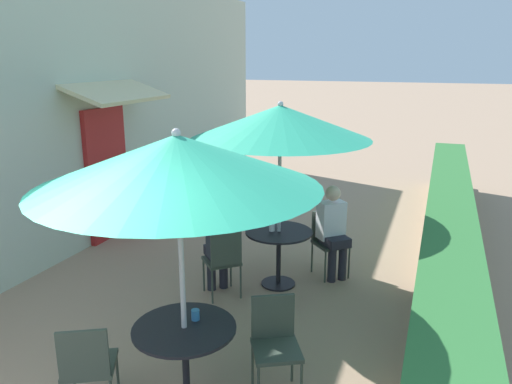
{
  "coord_description": "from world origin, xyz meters",
  "views": [
    {
      "loc": [
        2.54,
        -1.41,
        2.86
      ],
      "look_at": [
        0.15,
        5.0,
        1.0
      ],
      "focal_mm": 35.0,
      "sensor_mm": 36.0,
      "label": 1
    }
  ],
  "objects_px": {
    "patio_umbrella_near": "(177,162)",
    "cafe_chair_mid_left": "(328,237)",
    "patio_umbrella_mid": "(280,122)",
    "seated_patron_mid_left": "(333,228)",
    "cafe_chair_near_left": "(275,338)",
    "seated_patron_mid_right": "(220,242)",
    "coffee_cup_near": "(195,315)",
    "patio_table_mid": "(279,244)",
    "cafe_chair_near_right": "(87,364)",
    "coffee_cup_mid": "(272,228)",
    "cafe_chair_mid_right": "(223,258)",
    "patio_table_near": "(185,346)"
  },
  "relations": [
    {
      "from": "patio_umbrella_near",
      "to": "patio_table_mid",
      "type": "bearing_deg",
      "value": 89.77
    },
    {
      "from": "seated_patron_mid_right",
      "to": "coffee_cup_mid",
      "type": "distance_m",
      "value": 0.69
    },
    {
      "from": "cafe_chair_mid_left",
      "to": "seated_patron_mid_right",
      "type": "xyz_separation_m",
      "value": [
        -1.1,
        -1.06,
        0.17
      ]
    },
    {
      "from": "patio_umbrella_near",
      "to": "cafe_chair_mid_left",
      "type": "xyz_separation_m",
      "value": [
        0.52,
        3.05,
        -1.59
      ]
    },
    {
      "from": "patio_table_near",
      "to": "cafe_chair_mid_right",
      "type": "bearing_deg",
      "value": 104.83
    },
    {
      "from": "patio_table_near",
      "to": "seated_patron_mid_right",
      "type": "height_order",
      "value": "seated_patron_mid_right"
    },
    {
      "from": "patio_umbrella_near",
      "to": "cafe_chair_mid_left",
      "type": "height_order",
      "value": "patio_umbrella_near"
    },
    {
      "from": "cafe_chair_mid_left",
      "to": "seated_patron_mid_left",
      "type": "height_order",
      "value": "seated_patron_mid_left"
    },
    {
      "from": "patio_table_mid",
      "to": "seated_patron_mid_left",
      "type": "distance_m",
      "value": 0.78
    },
    {
      "from": "patio_table_near",
      "to": "patio_table_mid",
      "type": "height_order",
      "value": "same"
    },
    {
      "from": "coffee_cup_near",
      "to": "cafe_chair_mid_left",
      "type": "xyz_separation_m",
      "value": [
        0.49,
        2.91,
        -0.26
      ]
    },
    {
      "from": "coffee_cup_near",
      "to": "patio_umbrella_near",
      "type": "bearing_deg",
      "value": -103.31
    },
    {
      "from": "patio_umbrella_near",
      "to": "coffee_cup_mid",
      "type": "bearing_deg",
      "value": 91.73
    },
    {
      "from": "cafe_chair_mid_left",
      "to": "coffee_cup_mid",
      "type": "relative_size",
      "value": 9.67
    },
    {
      "from": "cafe_chair_near_right",
      "to": "seated_patron_mid_left",
      "type": "distance_m",
      "value": 3.62
    },
    {
      "from": "cafe_chair_near_right",
      "to": "coffee_cup_near",
      "type": "distance_m",
      "value": 0.92
    },
    {
      "from": "patio_table_mid",
      "to": "patio_umbrella_mid",
      "type": "distance_m",
      "value": 1.55
    },
    {
      "from": "patio_umbrella_near",
      "to": "cafe_chair_near_right",
      "type": "relative_size",
      "value": 2.71
    },
    {
      "from": "patio_table_near",
      "to": "cafe_chair_near_right",
      "type": "bearing_deg",
      "value": -145.77
    },
    {
      "from": "patio_table_mid",
      "to": "cafe_chair_mid_left",
      "type": "relative_size",
      "value": 0.98
    },
    {
      "from": "coffee_cup_near",
      "to": "seated_patron_mid_left",
      "type": "relative_size",
      "value": 0.07
    },
    {
      "from": "patio_table_near",
      "to": "patio_umbrella_mid",
      "type": "xyz_separation_m",
      "value": [
        0.01,
        2.47,
        1.55
      ]
    },
    {
      "from": "patio_table_near",
      "to": "seated_patron_mid_right",
      "type": "bearing_deg",
      "value": 106.27
    },
    {
      "from": "patio_umbrella_near",
      "to": "coffee_cup_mid",
      "type": "height_order",
      "value": "patio_umbrella_near"
    },
    {
      "from": "cafe_chair_mid_left",
      "to": "seated_patron_mid_left",
      "type": "relative_size",
      "value": 0.7
    },
    {
      "from": "patio_table_near",
      "to": "patio_table_mid",
      "type": "distance_m",
      "value": 2.47
    },
    {
      "from": "seated_patron_mid_left",
      "to": "cafe_chair_mid_left",
      "type": "bearing_deg",
      "value": -90.0
    },
    {
      "from": "cafe_chair_near_left",
      "to": "cafe_chair_mid_right",
      "type": "bearing_deg",
      "value": -80.7
    },
    {
      "from": "patio_umbrella_mid",
      "to": "cafe_chair_mid_left",
      "type": "distance_m",
      "value": 1.76
    },
    {
      "from": "cafe_chair_near_left",
      "to": "cafe_chair_mid_right",
      "type": "xyz_separation_m",
      "value": [
        -1.14,
        1.47,
        0.0
      ]
    },
    {
      "from": "cafe_chair_near_left",
      "to": "cafe_chair_mid_left",
      "type": "xyz_separation_m",
      "value": [
        -0.11,
        2.61,
        0.0
      ]
    },
    {
      "from": "patio_umbrella_near",
      "to": "seated_patron_mid_left",
      "type": "distance_m",
      "value": 3.34
    },
    {
      "from": "cafe_chair_near_left",
      "to": "patio_table_mid",
      "type": "bearing_deg",
      "value": -101.47
    },
    {
      "from": "cafe_chair_mid_left",
      "to": "cafe_chair_mid_right",
      "type": "relative_size",
      "value": 1.0
    },
    {
      "from": "patio_table_near",
      "to": "patio_umbrella_near",
      "type": "xyz_separation_m",
      "value": [
        0.0,
        -0.0,
        1.55
      ]
    },
    {
      "from": "patio_umbrella_near",
      "to": "coffee_cup_mid",
      "type": "relative_size",
      "value": 26.16
    },
    {
      "from": "cafe_chair_near_right",
      "to": "patio_umbrella_near",
      "type": "bearing_deg",
      "value": 5.7
    },
    {
      "from": "patio_umbrella_near",
      "to": "patio_umbrella_mid",
      "type": "distance_m",
      "value": 2.47
    },
    {
      "from": "cafe_chair_near_left",
      "to": "seated_patron_mid_left",
      "type": "height_order",
      "value": "seated_patron_mid_left"
    },
    {
      "from": "cafe_chair_mid_left",
      "to": "cafe_chair_near_left",
      "type": "bearing_deg",
      "value": 49.98
    },
    {
      "from": "cafe_chair_near_left",
      "to": "cafe_chair_near_right",
      "type": "relative_size",
      "value": 1.0
    },
    {
      "from": "patio_umbrella_near",
      "to": "cafe_chair_mid_right",
      "type": "distance_m",
      "value": 2.53
    },
    {
      "from": "cafe_chair_mid_right",
      "to": "patio_table_mid",
      "type": "bearing_deg",
      "value": 5.7
    },
    {
      "from": "patio_table_mid",
      "to": "cafe_chair_mid_right",
      "type": "bearing_deg",
      "value": -131.79
    },
    {
      "from": "cafe_chair_mid_left",
      "to": "cafe_chair_mid_right",
      "type": "height_order",
      "value": "same"
    },
    {
      "from": "cafe_chair_near_right",
      "to": "patio_table_mid",
      "type": "distance_m",
      "value": 2.98
    },
    {
      "from": "seated_patron_mid_left",
      "to": "cafe_chair_mid_right",
      "type": "xyz_separation_m",
      "value": [
        -1.1,
        -1.06,
        -0.17
      ]
    },
    {
      "from": "patio_umbrella_near",
      "to": "seated_patron_mid_left",
      "type": "xyz_separation_m",
      "value": [
        0.6,
        2.96,
        -1.42
      ]
    },
    {
      "from": "patio_umbrella_near",
      "to": "coffee_cup_near",
      "type": "distance_m",
      "value": 1.33
    },
    {
      "from": "patio_umbrella_near",
      "to": "seated_patron_mid_left",
      "type": "bearing_deg",
      "value": 78.59
    }
  ]
}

